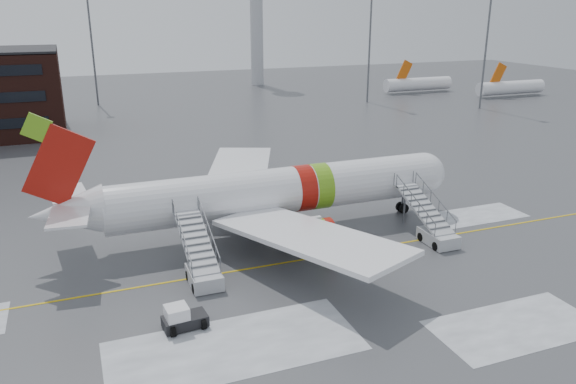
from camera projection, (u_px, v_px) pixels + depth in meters
name	position (u px, v px, depth m)	size (l,w,h in m)	color
ground	(275.00, 258.00, 42.01)	(260.00, 260.00, 0.00)	#494C4F
airliner	(268.00, 193.00, 45.95)	(35.03, 32.97, 11.18)	white
airstair_fwd	(433.00, 228.00, 44.90)	(2.05, 7.70, 3.48)	#B9BCC1
airstair_aft	(201.00, 265.00, 38.42)	(2.05, 7.70, 3.48)	#B5B7BD
pushback_tug	(182.00, 318.00, 32.70)	(2.66, 2.08, 1.46)	black
control_tower	(256.00, 3.00, 130.56)	(6.40, 6.40, 30.00)	#B2B5BA
light_mast_far_ne	(370.00, 30.00, 107.01)	(1.20, 1.20, 24.25)	#595B60
light_mast_far_n	(90.00, 30.00, 103.99)	(1.20, 1.20, 24.25)	#595B60
light_mast_far_e	(488.00, 31.00, 100.12)	(1.20, 1.20, 24.25)	#595B60
distant_aircraft	(447.00, 95.00, 120.16)	(35.00, 18.00, 8.00)	#D8590C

